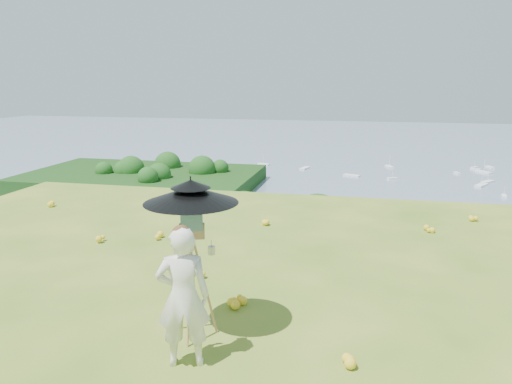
# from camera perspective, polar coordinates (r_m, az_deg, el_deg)

# --- Properties ---
(ground) EXTENTS (14.00, 14.00, 0.00)m
(ground) POSITION_cam_1_polar(r_m,az_deg,el_deg) (7.27, -8.96, -12.13)
(ground) COLOR #4B7421
(ground) RESTS_ON ground
(shoreline_tier) EXTENTS (170.00, 28.00, 8.00)m
(shoreline_tier) POSITION_cam_1_polar(r_m,az_deg,el_deg) (90.06, 10.00, -13.19)
(shoreline_tier) COLOR #656150
(shoreline_tier) RESTS_ON bay_water
(bay_water) EXTENTS (700.00, 700.00, 0.00)m
(bay_water) POSITION_cam_1_polar(r_m,az_deg,el_deg) (248.90, 11.89, 3.88)
(bay_water) COLOR #7189A1
(bay_water) RESTS_ON ground
(peninsula) EXTENTS (90.00, 60.00, 12.00)m
(peninsula) POSITION_cam_1_polar(r_m,az_deg,el_deg) (181.64, -12.91, 2.23)
(peninsula) COLOR #15340E
(peninsula) RESTS_ON bay_water
(slope_trees) EXTENTS (110.00, 50.00, 6.00)m
(slope_trees) POSITION_cam_1_polar(r_m,az_deg,el_deg) (44.97, 8.49, -11.09)
(slope_trees) COLOR #1B5118
(slope_trees) RESTS_ON forest_slope
(harbor_town) EXTENTS (110.00, 22.00, 5.00)m
(harbor_town) POSITION_cam_1_polar(r_m,az_deg,el_deg) (87.44, 10.17, -9.35)
(harbor_town) COLOR silver
(harbor_town) RESTS_ON shoreline_tier
(moored_boats) EXTENTS (140.00, 140.00, 0.70)m
(moored_boats) POSITION_cam_1_polar(r_m,az_deg,el_deg) (171.75, 7.28, 0.27)
(moored_boats) COLOR white
(moored_boats) RESTS_ON bay_water
(wildflowers) EXTENTS (10.00, 10.50, 0.12)m
(wildflowers) POSITION_cam_1_polar(r_m,az_deg,el_deg) (7.46, -8.26, -10.94)
(wildflowers) COLOR yellow
(wildflowers) RESTS_ON ground
(painter) EXTENTS (0.66, 0.53, 1.57)m
(painter) POSITION_cam_1_polar(r_m,az_deg,el_deg) (5.46, -8.32, -11.79)
(painter) COLOR white
(painter) RESTS_ON ground
(field_easel) EXTENTS (0.74, 0.74, 1.54)m
(field_easel) POSITION_cam_1_polar(r_m,az_deg,el_deg) (6.02, -7.17, -9.53)
(field_easel) COLOR #AC7E48
(field_easel) RESTS_ON ground
(sun_umbrella) EXTENTS (1.40, 1.40, 0.70)m
(sun_umbrella) POSITION_cam_1_polar(r_m,az_deg,el_deg) (5.78, -7.41, -1.62)
(sun_umbrella) COLOR black
(sun_umbrella) RESTS_ON field_easel
(painter_cap) EXTENTS (0.27, 0.29, 0.10)m
(painter_cap) POSITION_cam_1_polar(r_m,az_deg,el_deg) (5.20, -8.58, -4.34)
(painter_cap) COLOR pink
(painter_cap) RESTS_ON painter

